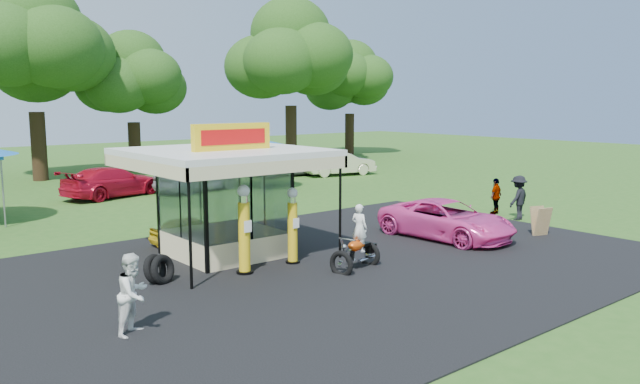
{
  "coord_description": "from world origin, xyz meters",
  "views": [
    {
      "loc": [
        -11.89,
        -11.65,
        4.85
      ],
      "look_at": [
        1.03,
        4.0,
        1.87
      ],
      "focal_mm": 35.0,
      "sensor_mm": 36.0,
      "label": 1
    }
  ],
  "objects_px": {
    "gas_pump_right": "(293,228)",
    "kiosk_car": "(192,230)",
    "tent_east": "(257,143)",
    "spectator_west": "(134,294)",
    "bg_car_b": "(112,182)",
    "a_frame_sign": "(541,221)",
    "gas_station_kiosk": "(225,200)",
    "motorcycle": "(358,243)",
    "bg_car_e": "(339,163)",
    "bg_car_c": "(197,176)",
    "gas_pump_left": "(244,232)",
    "spectator_east_a": "(518,198)",
    "pink_sedan": "(446,220)",
    "spectator_east_b": "(496,196)",
    "bg_car_d": "(286,165)"
  },
  "relations": [
    {
      "from": "gas_pump_right",
      "to": "kiosk_car",
      "type": "distance_m",
      "value": 4.49
    },
    {
      "from": "tent_east",
      "to": "spectator_west",
      "type": "bearing_deg",
      "value": -130.55
    },
    {
      "from": "bg_car_b",
      "to": "a_frame_sign",
      "type": "bearing_deg",
      "value": -172.62
    },
    {
      "from": "gas_station_kiosk",
      "to": "motorcycle",
      "type": "bearing_deg",
      "value": -60.09
    },
    {
      "from": "bg_car_b",
      "to": "tent_east",
      "type": "bearing_deg",
      "value": -122.39
    },
    {
      "from": "motorcycle",
      "to": "bg_car_e",
      "type": "relative_size",
      "value": 0.41
    },
    {
      "from": "gas_pump_right",
      "to": "bg_car_c",
      "type": "bearing_deg",
      "value": 71.57
    },
    {
      "from": "gas_pump_left",
      "to": "bg_car_e",
      "type": "xyz_separation_m",
      "value": [
        17.63,
        16.09,
        -0.42
      ]
    },
    {
      "from": "gas_pump_left",
      "to": "spectator_east_a",
      "type": "distance_m",
      "value": 13.09
    },
    {
      "from": "motorcycle",
      "to": "bg_car_c",
      "type": "xyz_separation_m",
      "value": [
        3.99,
        16.97,
        0.05
      ]
    },
    {
      "from": "pink_sedan",
      "to": "bg_car_e",
      "type": "distance_m",
      "value": 19.31
    },
    {
      "from": "gas_pump_left",
      "to": "tent_east",
      "type": "height_order",
      "value": "tent_east"
    },
    {
      "from": "tent_east",
      "to": "gas_pump_right",
      "type": "bearing_deg",
      "value": -120.17
    },
    {
      "from": "spectator_east_b",
      "to": "bg_car_e",
      "type": "bearing_deg",
      "value": -115.85
    },
    {
      "from": "spectator_west",
      "to": "spectator_east_a",
      "type": "height_order",
      "value": "spectator_east_a"
    },
    {
      "from": "spectator_west",
      "to": "bg_car_d",
      "type": "height_order",
      "value": "spectator_west"
    },
    {
      "from": "motorcycle",
      "to": "spectator_west",
      "type": "bearing_deg",
      "value": 173.14
    },
    {
      "from": "motorcycle",
      "to": "bg_car_d",
      "type": "height_order",
      "value": "motorcycle"
    },
    {
      "from": "gas_pump_right",
      "to": "pink_sedan",
      "type": "height_order",
      "value": "gas_pump_right"
    },
    {
      "from": "spectator_east_b",
      "to": "bg_car_b",
      "type": "bearing_deg",
      "value": -64.87
    },
    {
      "from": "motorcycle",
      "to": "tent_east",
      "type": "height_order",
      "value": "tent_east"
    },
    {
      "from": "kiosk_car",
      "to": "bg_car_c",
      "type": "relative_size",
      "value": 0.58
    },
    {
      "from": "motorcycle",
      "to": "tent_east",
      "type": "xyz_separation_m",
      "value": [
        7.15,
        15.87,
        1.77
      ]
    },
    {
      "from": "spectator_east_a",
      "to": "spectator_east_b",
      "type": "bearing_deg",
      "value": -114.67
    },
    {
      "from": "a_frame_sign",
      "to": "bg_car_e",
      "type": "distance_m",
      "value": 19.79
    },
    {
      "from": "spectator_east_a",
      "to": "gas_station_kiosk",
      "type": "bearing_deg",
      "value": -18.2
    },
    {
      "from": "bg_car_c",
      "to": "bg_car_d",
      "type": "distance_m",
      "value": 8.45
    },
    {
      "from": "gas_station_kiosk",
      "to": "bg_car_b",
      "type": "height_order",
      "value": "gas_station_kiosk"
    },
    {
      "from": "gas_pump_right",
      "to": "tent_east",
      "type": "distance_m",
      "value": 16.51
    },
    {
      "from": "a_frame_sign",
      "to": "bg_car_d",
      "type": "height_order",
      "value": "bg_car_d"
    },
    {
      "from": "bg_car_b",
      "to": "tent_east",
      "type": "relative_size",
      "value": 1.32
    },
    {
      "from": "kiosk_car",
      "to": "a_frame_sign",
      "type": "bearing_deg",
      "value": -123.94
    },
    {
      "from": "gas_station_kiosk",
      "to": "gas_pump_right",
      "type": "relative_size",
      "value": 2.34
    },
    {
      "from": "pink_sedan",
      "to": "gas_pump_left",
      "type": "bearing_deg",
      "value": 172.17
    },
    {
      "from": "kiosk_car",
      "to": "tent_east",
      "type": "distance_m",
      "value": 13.75
    },
    {
      "from": "spectator_east_a",
      "to": "tent_east",
      "type": "height_order",
      "value": "tent_east"
    },
    {
      "from": "a_frame_sign",
      "to": "motorcycle",
      "type": "bearing_deg",
      "value": -168.19
    },
    {
      "from": "a_frame_sign",
      "to": "spectator_west",
      "type": "relative_size",
      "value": 0.61
    },
    {
      "from": "gas_station_kiosk",
      "to": "bg_car_e",
      "type": "xyz_separation_m",
      "value": [
        16.95,
        13.92,
        -0.98
      ]
    },
    {
      "from": "spectator_east_a",
      "to": "spectator_east_b",
      "type": "height_order",
      "value": "spectator_east_a"
    },
    {
      "from": "gas_pump_left",
      "to": "pink_sedan",
      "type": "distance_m",
      "value": 8.05
    },
    {
      "from": "gas_pump_left",
      "to": "bg_car_c",
      "type": "bearing_deg",
      "value": 66.02
    },
    {
      "from": "spectator_east_a",
      "to": "bg_car_b",
      "type": "relative_size",
      "value": 0.35
    },
    {
      "from": "kiosk_car",
      "to": "tent_east",
      "type": "xyz_separation_m",
      "value": [
        9.31,
        9.9,
        2.06
      ]
    },
    {
      "from": "gas_station_kiosk",
      "to": "tent_east",
      "type": "bearing_deg",
      "value": 52.44
    },
    {
      "from": "spectator_east_a",
      "to": "tent_east",
      "type": "xyz_separation_m",
      "value": [
        -3.09,
        14.51,
        1.62
      ]
    },
    {
      "from": "gas_pump_left",
      "to": "tent_east",
      "type": "xyz_separation_m",
      "value": [
        9.99,
        14.27,
        1.31
      ]
    },
    {
      "from": "gas_pump_right",
      "to": "bg_car_d",
      "type": "height_order",
      "value": "gas_pump_right"
    },
    {
      "from": "pink_sedan",
      "to": "tent_east",
      "type": "distance_m",
      "value": 15.17
    },
    {
      "from": "a_frame_sign",
      "to": "spectator_east_b",
      "type": "xyz_separation_m",
      "value": [
        2.56,
        3.68,
        0.24
      ]
    }
  ]
}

